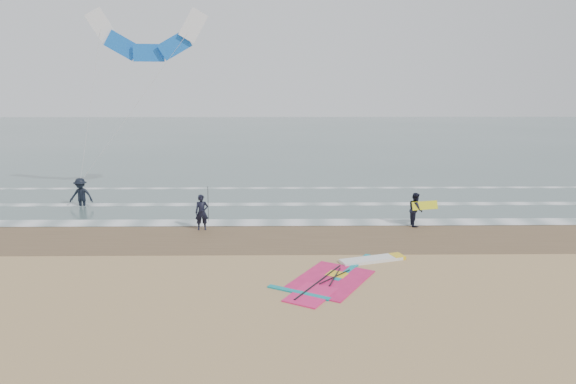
{
  "coord_description": "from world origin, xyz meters",
  "views": [
    {
      "loc": [
        -0.65,
        -15.53,
        6.54
      ],
      "look_at": [
        -0.38,
        5.0,
        2.2
      ],
      "focal_mm": 32.0,
      "sensor_mm": 36.0,
      "label": 1
    }
  ],
  "objects_px": {
    "person_walking": "(415,209)",
    "surf_kite": "(148,39)",
    "person_wading": "(81,189)",
    "windsurf_rig": "(343,274)",
    "person_standing": "(202,212)"
  },
  "relations": [
    {
      "from": "person_walking",
      "to": "person_wading",
      "type": "relative_size",
      "value": 0.82
    },
    {
      "from": "person_standing",
      "to": "surf_kite",
      "type": "relative_size",
      "value": 0.18
    },
    {
      "from": "windsurf_rig",
      "to": "surf_kite",
      "type": "bearing_deg",
      "value": 127.19
    },
    {
      "from": "windsurf_rig",
      "to": "person_wading",
      "type": "bearing_deg",
      "value": 141.52
    },
    {
      "from": "windsurf_rig",
      "to": "surf_kite",
      "type": "xyz_separation_m",
      "value": [
        -9.47,
        12.47,
        8.89
      ]
    },
    {
      "from": "person_walking",
      "to": "surf_kite",
      "type": "distance_m",
      "value": 16.99
    },
    {
      "from": "surf_kite",
      "to": "windsurf_rig",
      "type": "bearing_deg",
      "value": -52.81
    },
    {
      "from": "person_standing",
      "to": "person_walking",
      "type": "distance_m",
      "value": 9.91
    },
    {
      "from": "person_walking",
      "to": "surf_kite",
      "type": "xyz_separation_m",
      "value": [
        -13.59,
        6.14,
        8.14
      ]
    },
    {
      "from": "person_standing",
      "to": "surf_kite",
      "type": "height_order",
      "value": "surf_kite"
    },
    {
      "from": "person_standing",
      "to": "person_wading",
      "type": "xyz_separation_m",
      "value": [
        -7.2,
        4.54,
        0.15
      ]
    },
    {
      "from": "person_wading",
      "to": "surf_kite",
      "type": "xyz_separation_m",
      "value": [
        3.51,
        2.16,
        7.96
      ]
    },
    {
      "from": "person_walking",
      "to": "person_standing",
      "type": "bearing_deg",
      "value": 93.87
    },
    {
      "from": "windsurf_rig",
      "to": "surf_kite",
      "type": "height_order",
      "value": "surf_kite"
    },
    {
      "from": "surf_kite",
      "to": "person_wading",
      "type": "bearing_deg",
      "value": -148.37
    }
  ]
}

